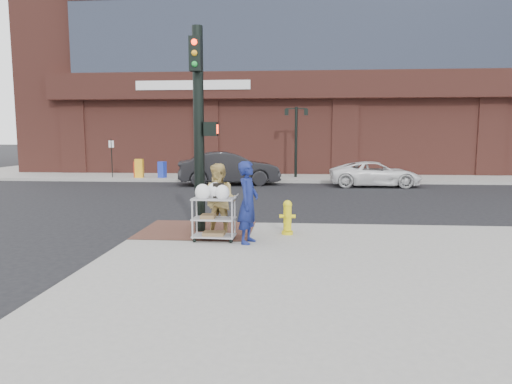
# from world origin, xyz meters

# --- Properties ---
(ground) EXTENTS (220.00, 220.00, 0.00)m
(ground) POSITION_xyz_m (0.00, 0.00, 0.00)
(ground) COLOR black
(ground) RESTS_ON ground
(sidewalk_far) EXTENTS (65.00, 36.00, 0.15)m
(sidewalk_far) POSITION_xyz_m (12.50, 32.00, 0.07)
(sidewalk_far) COLOR gray
(sidewalk_far) RESTS_ON ground
(brick_curb_ramp) EXTENTS (2.80, 2.40, 0.01)m
(brick_curb_ramp) POSITION_xyz_m (-0.60, 0.90, 0.16)
(brick_curb_ramp) COLOR #4D3024
(brick_curb_ramp) RESTS_ON sidewalk_near
(bank_building) EXTENTS (42.00, 26.00, 28.00)m
(bank_building) POSITION_xyz_m (5.00, 31.00, 14.15)
(bank_building) COLOR brown
(bank_building) RESTS_ON sidewalk_far
(lamp_post) EXTENTS (1.32, 0.22, 4.00)m
(lamp_post) POSITION_xyz_m (2.00, 16.00, 2.62)
(lamp_post) COLOR black
(lamp_post) RESTS_ON sidewalk_far
(parking_sign) EXTENTS (0.05, 0.05, 2.20)m
(parking_sign) POSITION_xyz_m (-8.50, 15.00, 1.25)
(parking_sign) COLOR black
(parking_sign) RESTS_ON sidewalk_far
(traffic_signal_pole) EXTENTS (0.61, 0.51, 5.00)m
(traffic_signal_pole) POSITION_xyz_m (-0.48, 0.77, 2.83)
(traffic_signal_pole) COLOR black
(traffic_signal_pole) RESTS_ON sidewalk_near
(woman_blue) EXTENTS (0.59, 0.75, 1.84)m
(woman_blue) POSITION_xyz_m (0.83, -0.39, 1.07)
(woman_blue) COLOR navy
(woman_blue) RESTS_ON sidewalk_near
(pedestrian_tan) EXTENTS (0.97, 0.83, 1.75)m
(pedestrian_tan) POSITION_xyz_m (0.12, 0.09, 1.02)
(pedestrian_tan) COLOR tan
(pedestrian_tan) RESTS_ON sidewalk_near
(sedan_dark) EXTENTS (5.44, 2.92, 1.70)m
(sedan_dark) POSITION_xyz_m (-1.46, 12.90, 0.85)
(sedan_dark) COLOR black
(sedan_dark) RESTS_ON ground
(minivan_white) EXTENTS (4.50, 2.11, 1.24)m
(minivan_white) POSITION_xyz_m (5.94, 12.76, 0.62)
(minivan_white) COLOR white
(minivan_white) RESTS_ON ground
(utility_cart) EXTENTS (0.98, 0.58, 1.33)m
(utility_cart) POSITION_xyz_m (0.03, -0.23, 0.75)
(utility_cart) COLOR #97979C
(utility_cart) RESTS_ON sidewalk_near
(fire_hydrant) EXTENTS (0.39, 0.28, 0.84)m
(fire_hydrant) POSITION_xyz_m (1.70, 0.59, 0.58)
(fire_hydrant) COLOR yellow
(fire_hydrant) RESTS_ON sidewalk_near
(newsbox_red) EXTENTS (0.39, 0.35, 0.91)m
(newsbox_red) POSITION_xyz_m (-7.02, 15.05, 0.60)
(newsbox_red) COLOR #A62813
(newsbox_red) RESTS_ON sidewalk_far
(newsbox_yellow) EXTENTS (0.49, 0.45, 1.05)m
(newsbox_yellow) POSITION_xyz_m (-6.89, 14.96, 0.68)
(newsbox_yellow) COLOR #F8AC1B
(newsbox_yellow) RESTS_ON sidewalk_far
(newsbox_blue) EXTENTS (0.47, 0.45, 0.92)m
(newsbox_blue) POSITION_xyz_m (-5.57, 14.99, 0.61)
(newsbox_blue) COLOR #1B30B1
(newsbox_blue) RESTS_ON sidewalk_far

